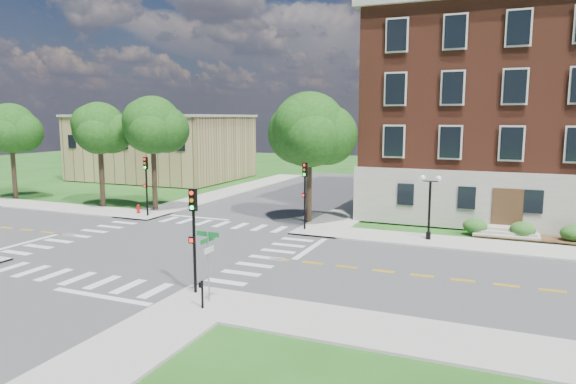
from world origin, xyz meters
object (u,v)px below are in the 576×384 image
at_px(traffic_signal_ne, 305,187).
at_px(fire_hydrant, 138,209).
at_px(push_button_post, 202,293).
at_px(twin_lamp_west, 430,203).
at_px(traffic_signal_se, 194,227).
at_px(traffic_signal_nw, 146,178).
at_px(street_sign_pole, 208,252).

bearing_deg(traffic_signal_ne, fire_hydrant, 178.34).
distance_m(push_button_post, fire_hydrant, 23.42).
bearing_deg(twin_lamp_west, traffic_signal_se, -119.72).
height_order(twin_lamp_west, push_button_post, twin_lamp_west).
bearing_deg(traffic_signal_nw, fire_hydrant, 156.55).
height_order(twin_lamp_west, street_sign_pole, twin_lamp_west).
xyz_separation_m(traffic_signal_ne, push_button_post, (1.53, -16.08, -2.39)).
xyz_separation_m(traffic_signal_nw, twin_lamp_west, (22.29, 0.48, -0.66)).
distance_m(traffic_signal_se, traffic_signal_nw, 19.91).
relative_size(traffic_signal_se, traffic_signal_nw, 1.00).
bearing_deg(fire_hydrant, push_button_post, -44.84).
bearing_deg(fire_hydrant, traffic_signal_nw, -23.45).
distance_m(traffic_signal_nw, push_button_post, 22.14).
height_order(traffic_signal_nw, push_button_post, traffic_signal_nw).
height_order(traffic_signal_nw, fire_hydrant, traffic_signal_nw).
bearing_deg(twin_lamp_west, traffic_signal_ne, -177.93).
xyz_separation_m(traffic_signal_nw, street_sign_pole, (15.02, -15.04, -0.88)).
bearing_deg(push_button_post, traffic_signal_nw, 133.71).
bearing_deg(traffic_signal_se, traffic_signal_nw, 134.02).
distance_m(traffic_signal_se, twin_lamp_west, 17.05).
bearing_deg(push_button_post, traffic_signal_ne, 95.45).
bearing_deg(traffic_signal_ne, street_sign_pole, -84.93).
distance_m(twin_lamp_west, fire_hydrant, 23.78).
xyz_separation_m(traffic_signal_nw, push_button_post, (15.21, -15.91, -2.39)).
height_order(traffic_signal_ne, traffic_signal_nw, same).
bearing_deg(street_sign_pole, fire_hydrant, 136.38).
height_order(traffic_signal_ne, street_sign_pole, traffic_signal_ne).
bearing_deg(street_sign_pole, push_button_post, -77.94).
xyz_separation_m(street_sign_pole, push_button_post, (0.18, -0.87, -1.51)).
xyz_separation_m(traffic_signal_se, street_sign_pole, (1.19, -0.72, -0.88)).
bearing_deg(fire_hydrant, twin_lamp_west, -0.31).
height_order(traffic_signal_ne, fire_hydrant, traffic_signal_ne).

